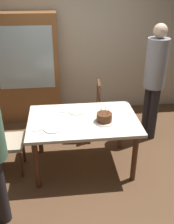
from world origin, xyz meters
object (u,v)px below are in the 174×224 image
birthday_cake (104,118)px  chair_spindle_back (88,110)px  china_cabinet (28,69)px  plate_near_celebrant (53,129)px  dining_table (83,125)px  person_guest (155,77)px  plate_far_side (76,111)px

birthday_cake → chair_spindle_back: 0.96m
china_cabinet → birthday_cake: bearing=-56.6°
plate_near_celebrant → chair_spindle_back: 1.18m
dining_table → person_guest: 1.38m
chair_spindle_back → person_guest: (1.00, -0.15, 0.59)m
china_cabinet → plate_near_celebrant: bearing=-76.2°
plate_far_side → china_cabinet: size_ratio=0.12×
plate_near_celebrant → plate_far_side: (0.32, 0.43, 0.00)m
dining_table → plate_far_side: (-0.07, 0.21, 0.10)m
plate_near_celebrant → china_cabinet: bearing=103.8°
plate_near_celebrant → person_guest: person_guest is taller
plate_far_side → china_cabinet: (-0.76, 1.34, 0.20)m
dining_table → chair_spindle_back: chair_spindle_back is taller
birthday_cake → plate_near_celebrant: size_ratio=1.27×
dining_table → chair_spindle_back: bearing=79.1°
dining_table → china_cabinet: china_cabinet is taller
plate_near_celebrant → person_guest: bearing=29.1°
dining_table → china_cabinet: (-0.83, 1.56, 0.30)m
dining_table → birthday_cake: birthday_cake is taller
china_cabinet → dining_table: bearing=-61.9°
birthday_cake → chair_spindle_back: chair_spindle_back is taller
birthday_cake → person_guest: size_ratio=0.15×
dining_table → china_cabinet: bearing=118.1°
plate_near_celebrant → person_guest: size_ratio=0.12×
chair_spindle_back → china_cabinet: (-0.98, 0.76, 0.49)m
chair_spindle_back → china_cabinet: size_ratio=0.50×
birthday_cake → china_cabinet: 1.99m
birthday_cake → person_guest: bearing=39.7°
chair_spindle_back → person_guest: bearing=-8.5°
plate_near_celebrant → chair_spindle_back: (0.55, 1.01, -0.29)m
chair_spindle_back → plate_far_side: bearing=-111.1°
plate_far_side → person_guest: (1.22, 0.43, 0.30)m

